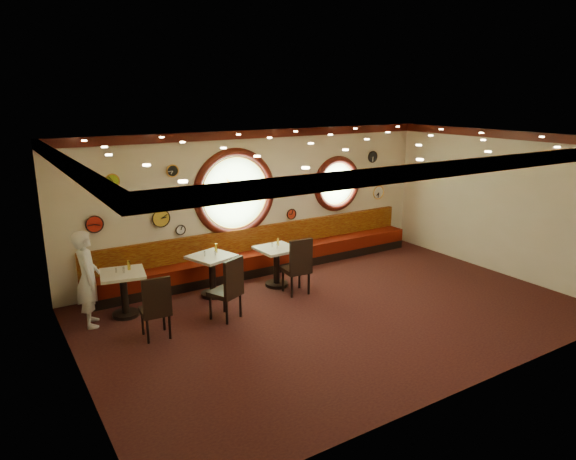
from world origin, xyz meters
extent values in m
cube|color=black|center=(0.00, 0.00, 0.00)|extent=(9.00, 6.00, 0.00)
cube|color=gold|center=(0.00, 0.00, 3.20)|extent=(9.00, 6.00, 0.02)
cube|color=beige|center=(0.00, 3.00, 1.60)|extent=(9.00, 0.02, 3.20)
cube|color=beige|center=(0.00, -3.00, 1.60)|extent=(9.00, 0.02, 3.20)
cube|color=beige|center=(-4.50, 0.00, 1.60)|extent=(0.02, 6.00, 3.20)
cube|color=beige|center=(4.50, 0.00, 1.60)|extent=(0.02, 6.00, 3.20)
cube|color=#3D0F0B|center=(0.00, 2.95, 3.11)|extent=(9.00, 0.10, 0.18)
cube|color=#3D0F0B|center=(0.00, -2.95, 3.11)|extent=(9.00, 0.10, 0.18)
cube|color=#3D0F0B|center=(-4.45, 0.00, 3.11)|extent=(0.10, 6.00, 0.18)
cube|color=#3D0F0B|center=(4.45, 0.00, 3.11)|extent=(0.10, 6.00, 0.18)
cube|color=black|center=(0.00, 2.72, 0.10)|extent=(8.00, 0.55, 0.20)
cube|color=#591007|center=(0.00, 2.72, 0.35)|extent=(8.00, 0.55, 0.30)
cube|color=#661208|center=(0.00, 2.94, 0.75)|extent=(8.00, 0.10, 0.55)
cylinder|color=#99C777|center=(-0.60, 3.00, 1.85)|extent=(1.66, 0.02, 1.66)
torus|color=#3D0F0B|center=(-0.60, 2.98, 1.85)|extent=(1.98, 0.18, 1.98)
torus|color=gold|center=(-0.60, 2.95, 1.85)|extent=(1.61, 0.03, 1.61)
cylinder|color=#99C777|center=(2.20, 3.00, 1.80)|extent=(1.10, 0.02, 1.10)
torus|color=#3D0F0B|center=(2.20, 2.98, 1.80)|extent=(1.38, 0.18, 1.38)
torus|color=gold|center=(2.20, 2.95, 1.80)|extent=(1.09, 0.03, 1.09)
cylinder|color=#97BA25|center=(-3.20, 2.96, 2.35)|extent=(0.26, 0.03, 0.26)
cylinder|color=white|center=(3.55, 2.96, 1.45)|extent=(0.34, 0.03, 0.34)
cylinder|color=#E5C14C|center=(1.35, 2.96, 1.95)|extent=(0.22, 0.03, 0.22)
cylinder|color=black|center=(3.30, 2.96, 2.40)|extent=(0.28, 0.03, 0.28)
cylinder|color=gold|center=(-2.30, 2.96, 1.50)|extent=(0.36, 0.03, 0.36)
cylinder|color=white|center=(-1.90, 2.96, 1.20)|extent=(0.20, 0.03, 0.20)
cylinder|color=red|center=(0.85, 2.96, 1.20)|extent=(0.24, 0.03, 0.24)
cylinder|color=black|center=(-2.00, 2.96, 2.45)|extent=(0.24, 0.03, 0.24)
cylinder|color=red|center=(-3.60, 2.96, 1.55)|extent=(0.32, 0.03, 0.32)
cylinder|color=black|center=(-3.39, 1.95, 0.03)|extent=(0.48, 0.48, 0.07)
cylinder|color=black|center=(-3.39, 1.95, 0.42)|extent=(0.13, 0.13, 0.77)
cube|color=white|center=(-3.39, 1.95, 0.82)|extent=(0.89, 0.89, 0.05)
cylinder|color=black|center=(-1.63, 1.99, 0.03)|extent=(0.49, 0.49, 0.07)
cylinder|color=black|center=(-1.63, 1.99, 0.42)|extent=(0.13, 0.13, 0.78)
cube|color=white|center=(-1.63, 1.99, 0.83)|extent=(0.98, 0.98, 0.06)
cylinder|color=black|center=(-0.25, 1.80, 0.03)|extent=(0.48, 0.48, 0.07)
cylinder|color=black|center=(-0.25, 1.80, 0.42)|extent=(0.13, 0.13, 0.77)
cube|color=white|center=(-0.25, 1.80, 0.82)|extent=(0.80, 0.80, 0.05)
cube|color=black|center=(-3.18, 0.82, 0.46)|extent=(0.49, 0.49, 0.08)
cube|color=black|center=(-3.19, 0.62, 0.81)|extent=(0.47, 0.09, 0.60)
cube|color=black|center=(-1.87, 0.88, 0.49)|extent=(0.65, 0.65, 0.09)
cube|color=black|center=(-1.78, 0.69, 0.85)|extent=(0.47, 0.26, 0.64)
cube|color=black|center=(-0.12, 1.25, 0.50)|extent=(0.53, 0.53, 0.09)
cube|color=black|center=(-0.14, 1.03, 0.87)|extent=(0.50, 0.10, 0.65)
cylinder|color=silver|center=(-3.49, 1.99, 0.89)|extent=(0.03, 0.03, 0.09)
cylinder|color=#BABABE|center=(-1.77, 2.02, 0.90)|extent=(0.03, 0.03, 0.09)
cylinder|color=silver|center=(-0.31, 1.88, 0.89)|extent=(0.03, 0.03, 0.09)
cylinder|color=silver|center=(-3.38, 1.90, 0.90)|extent=(0.04, 0.04, 0.11)
cylinder|color=silver|center=(-1.57, 1.96, 0.90)|extent=(0.03, 0.03, 0.09)
cylinder|color=silver|center=(-0.26, 1.75, 0.89)|extent=(0.03, 0.03, 0.09)
cylinder|color=gold|center=(-3.25, 2.03, 0.93)|extent=(0.06, 0.06, 0.18)
cylinder|color=gold|center=(-1.47, 2.13, 0.95)|extent=(0.06, 0.06, 0.18)
cylinder|color=gold|center=(-0.15, 1.91, 0.93)|extent=(0.05, 0.05, 0.16)
imported|color=white|center=(-4.00, 1.88, 0.86)|extent=(0.50, 0.68, 1.72)
camera|label=1|loc=(-5.47, -7.05, 3.97)|focal=32.00mm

